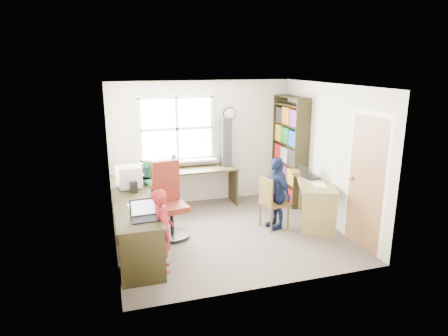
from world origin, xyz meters
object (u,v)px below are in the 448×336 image
object	(u,v)px
l_desk	(150,223)
crt_monitor	(129,177)
potted_plant	(172,162)
cd_tower	(226,142)
person_navy	(276,193)
bookshelf	(290,152)
wooden_chair	(271,201)
laptop_right	(307,175)
right_desk	(315,193)
laptop_left	(144,214)
swivel_chair	(170,205)
person_red	(163,230)
person_green	(151,192)

from	to	relation	value
l_desk	crt_monitor	world-z (taller)	crt_monitor
potted_plant	cd_tower	bearing A→B (deg)	3.36
l_desk	person_navy	xyz separation A→B (m)	(2.15, 0.29, 0.16)
bookshelf	wooden_chair	bearing A→B (deg)	-127.09
laptop_right	person_navy	distance (m)	0.80
l_desk	right_desk	world-z (taller)	l_desk
laptop_left	swivel_chair	bearing A→B (deg)	61.28
swivel_chair	cd_tower	xyz separation A→B (m)	(1.35, 1.31, 0.70)
laptop_right	person_red	bearing A→B (deg)	111.01
person_red	wooden_chair	bearing A→B (deg)	-63.49
right_desk	laptop_left	distance (m)	3.14
swivel_chair	laptop_left	bearing A→B (deg)	-126.63
laptop_right	potted_plant	size ratio (longest dim) A/B	1.08
wooden_chair	person_navy	world-z (taller)	person_navy
right_desk	wooden_chair	xyz separation A→B (m)	(-0.84, -0.03, -0.05)
crt_monitor	person_red	bearing A→B (deg)	-87.87
l_desk	laptop_left	xyz separation A→B (m)	(-0.12, -0.53, 0.35)
potted_plant	person_red	size ratio (longest dim) A/B	0.28
wooden_chair	crt_monitor	bearing A→B (deg)	154.62
person_red	person_navy	xyz separation A→B (m)	(2.04, 0.88, 0.04)
swivel_chair	bookshelf	bearing A→B (deg)	10.01
crt_monitor	laptop_right	distance (m)	3.09
swivel_chair	person_red	bearing A→B (deg)	-114.81
potted_plant	right_desk	bearing A→B (deg)	-32.58
right_desk	person_navy	size ratio (longest dim) A/B	1.15
swivel_chair	wooden_chair	bearing A→B (deg)	-18.19
bookshelf	laptop_right	distance (m)	0.93
swivel_chair	person_navy	distance (m)	1.78
bookshelf	potted_plant	size ratio (longest dim) A/B	6.55
wooden_chair	person_red	distance (m)	2.13
laptop_left	cd_tower	world-z (taller)	cd_tower
right_desk	crt_monitor	world-z (taller)	crt_monitor
laptop_right	person_green	size ratio (longest dim) A/B	0.30
swivel_chair	person_navy	xyz separation A→B (m)	(1.77, -0.20, 0.09)
bookshelf	person_red	size ratio (longest dim) A/B	1.83
cd_tower	potted_plant	xyz separation A→B (m)	(-1.08, -0.06, -0.31)
potted_plant	person_navy	world-z (taller)	person_navy
l_desk	potted_plant	size ratio (longest dim) A/B	9.20
laptop_right	person_navy	xyz separation A→B (m)	(-0.72, -0.27, -0.18)
l_desk	laptop_right	size ratio (longest dim) A/B	8.54
l_desk	swivel_chair	world-z (taller)	swivel_chair
person_navy	laptop_right	bearing A→B (deg)	101.75
l_desk	crt_monitor	distance (m)	1.01
swivel_chair	wooden_chair	distance (m)	1.69
person_red	person_green	bearing A→B (deg)	1.08
person_red	person_green	xyz separation A→B (m)	(0.04, 1.64, -0.00)
person_navy	bookshelf	bearing A→B (deg)	136.57
l_desk	laptop_right	world-z (taller)	laptop_right
swivel_chair	potted_plant	distance (m)	1.33
wooden_chair	potted_plant	size ratio (longest dim) A/B	2.83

